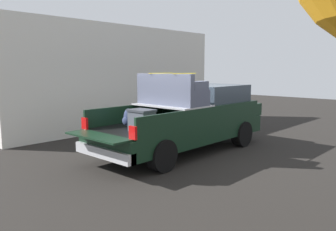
{
  "coord_description": "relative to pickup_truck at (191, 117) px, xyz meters",
  "views": [
    {
      "loc": [
        -7.18,
        -6.11,
        2.36
      ],
      "look_at": [
        -0.6,
        0.0,
        1.1
      ],
      "focal_mm": 36.25,
      "sensor_mm": 36.0,
      "label": 1
    }
  ],
  "objects": [
    {
      "name": "pickup_truck",
      "position": [
        0.0,
        0.0,
        0.0
      ],
      "size": [
        6.05,
        2.06,
        2.23
      ],
      "color": "black",
      "rests_on": "ground_plane"
    },
    {
      "name": "ground_plane",
      "position": [
        -0.36,
        0.0,
        -0.95
      ],
      "size": [
        40.0,
        40.0,
        0.0
      ],
      "primitive_type": "plane",
      "color": "black"
    },
    {
      "name": "building_facade",
      "position": [
        1.13,
        4.21,
        1.05
      ],
      "size": [
        9.77,
        0.36,
        4.0
      ],
      "primitive_type": "cube",
      "color": "silver",
      "rests_on": "ground_plane"
    },
    {
      "name": "trash_can",
      "position": [
        2.48,
        3.1,
        -0.45
      ],
      "size": [
        0.6,
        0.6,
        0.98
      ],
      "color": "#2D2D33",
      "rests_on": "ground_plane"
    }
  ]
}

